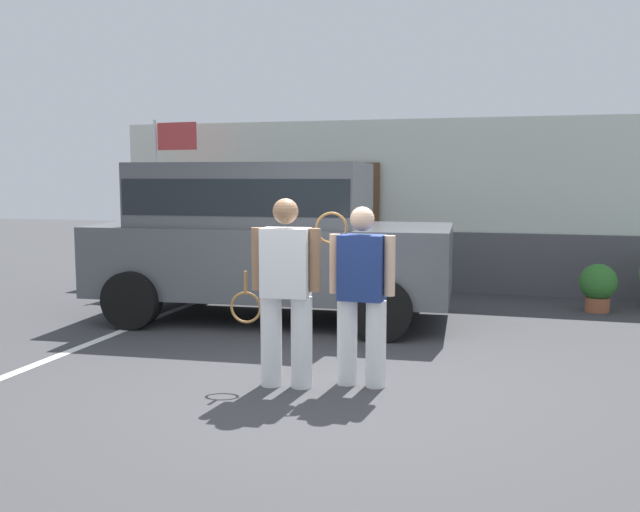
# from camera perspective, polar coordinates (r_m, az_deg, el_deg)

# --- Properties ---
(ground_plane) EXTENTS (40.00, 40.00, 0.00)m
(ground_plane) POSITION_cam_1_polar(r_m,az_deg,el_deg) (6.40, -1.22, -10.63)
(ground_plane) COLOR #38383A
(parking_stripe_0) EXTENTS (0.12, 4.40, 0.01)m
(parking_stripe_0) POSITION_cam_1_polar(r_m,az_deg,el_deg) (8.88, -16.07, -5.98)
(parking_stripe_0) COLOR silver
(parking_stripe_0) RESTS_ON ground_plane
(house_frontage) EXTENTS (10.13, 0.40, 2.80)m
(house_frontage) POSITION_cam_1_polar(r_m,az_deg,el_deg) (11.79, 7.01, 3.72)
(house_frontage) COLOR silver
(house_frontage) RESTS_ON ground_plane
(parked_suv) EXTENTS (4.72, 2.42, 2.05)m
(parked_suv) POSITION_cam_1_polar(r_m,az_deg,el_deg) (9.25, -4.48, 1.91)
(parked_suv) COLOR #4C4F54
(parked_suv) RESTS_ON ground_plane
(tennis_player_man) EXTENTS (0.89, 0.30, 1.69)m
(tennis_player_man) POSITION_cam_1_polar(r_m,az_deg,el_deg) (6.26, -2.82, -2.80)
(tennis_player_man) COLOR white
(tennis_player_man) RESTS_ON ground_plane
(tennis_player_woman) EXTENTS (0.74, 0.27, 1.62)m
(tennis_player_woman) POSITION_cam_1_polar(r_m,az_deg,el_deg) (6.29, 3.36, -3.00)
(tennis_player_woman) COLOR white
(tennis_player_woman) RESTS_ON ground_plane
(potted_plant_by_porch) EXTENTS (0.51, 0.51, 0.67)m
(potted_plant_by_porch) POSITION_cam_1_polar(r_m,az_deg,el_deg) (10.51, 21.63, -2.22)
(potted_plant_by_porch) COLOR #9E5638
(potted_plant_by_porch) RESTS_ON ground_plane
(flag_pole) EXTENTS (0.80, 0.10, 2.81)m
(flag_pole) POSITION_cam_1_polar(r_m,az_deg,el_deg) (12.08, -12.35, 6.73)
(flag_pole) COLOR silver
(flag_pole) RESTS_ON ground_plane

